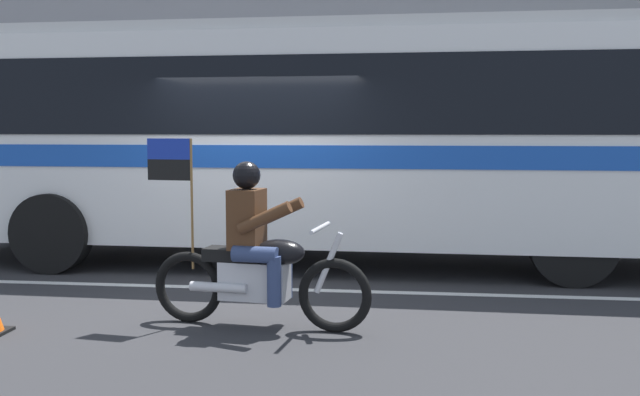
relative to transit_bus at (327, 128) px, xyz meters
name	(u,v)px	position (x,y,z in m)	size (l,w,h in m)	color
ground_plane	(258,278)	(-0.73, -1.19, -1.88)	(60.00, 60.00, 0.00)	#2B2B2D
sidewalk_curb	(312,221)	(-0.73, 3.91, -1.81)	(28.00, 3.80, 0.15)	#B7B2A8
lane_center_stripe	(248,288)	(-0.73, -1.79, -1.88)	(26.60, 0.14, 0.01)	silver
office_building_facade	(326,9)	(-0.73, 6.19, 2.64)	(28.00, 0.89, 9.04)	gray
transit_bus	(327,128)	(0.00, 0.00, 0.00)	(11.25, 2.82, 3.22)	white
motorcycle_with_rider	(257,257)	(-0.27, -3.38, -1.22)	(2.19, 0.67, 1.78)	black
fire_hydrant	(165,202)	(-3.38, 2.95, -1.36)	(0.22, 0.30, 0.75)	gold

